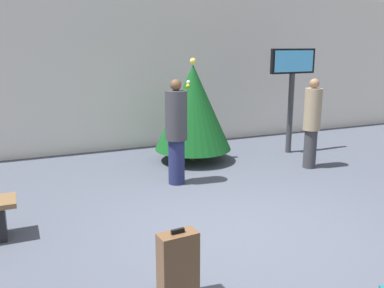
{
  "coord_description": "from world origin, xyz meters",
  "views": [
    {
      "loc": [
        -2.4,
        -4.14,
        2.26
      ],
      "look_at": [
        -0.11,
        1.13,
        0.9
      ],
      "focal_mm": 39.0,
      "sensor_mm": 36.0,
      "label": 1
    }
  ],
  "objects": [
    {
      "name": "traveller_0",
      "position": [
        0.03,
        2.09,
        0.92
      ],
      "size": [
        0.41,
        0.41,
        1.74
      ],
      "color": "#1E234C",
      "rests_on": "ground_plane"
    },
    {
      "name": "traveller_1",
      "position": [
        2.68,
        1.96,
        0.89
      ],
      "size": [
        0.4,
        0.4,
        1.68
      ],
      "color": "#333338",
      "rests_on": "ground_plane"
    },
    {
      "name": "ground_plane",
      "position": [
        0.0,
        0.0,
        0.0
      ],
      "size": [
        16.0,
        16.0,
        0.0
      ],
      "primitive_type": "plane",
      "color": "#424754"
    },
    {
      "name": "holiday_tree",
      "position": [
        0.84,
        3.28,
        1.08
      ],
      "size": [
        1.51,
        1.51,
        2.03
      ],
      "color": "#4C3319",
      "rests_on": "ground_plane"
    },
    {
      "name": "suitcase_1",
      "position": [
        -1.17,
        -0.99,
        0.33
      ],
      "size": [
        0.37,
        0.21,
        0.69
      ],
      "color": "brown",
      "rests_on": "ground_plane"
    },
    {
      "name": "back_wall",
      "position": [
        0.0,
        4.9,
        1.73
      ],
      "size": [
        16.0,
        0.2,
        3.46
      ],
      "primitive_type": "cube",
      "color": "beige",
      "rests_on": "ground_plane"
    },
    {
      "name": "flight_info_kiosk",
      "position": [
        3.02,
        3.08,
        1.58
      ],
      "size": [
        1.08,
        0.13,
        2.2
      ],
      "color": "#333338",
      "rests_on": "ground_plane"
    }
  ]
}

